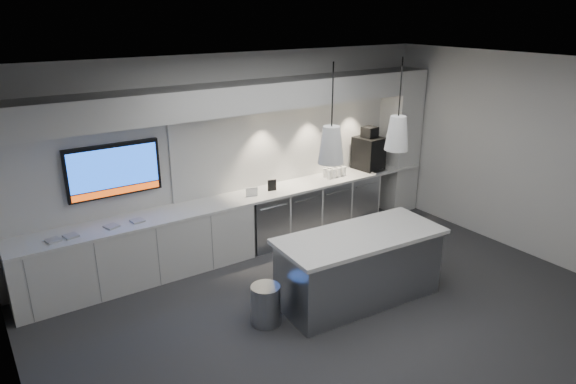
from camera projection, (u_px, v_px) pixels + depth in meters
floor at (337, 312)px, 6.45m from camera, size 7.00×7.00×0.00m
ceiling at (346, 68)px, 5.44m from camera, size 7.00×7.00×0.00m
wall_back at (238, 153)px, 7.90m from camera, size 7.00×0.00×7.00m
wall_front at (546, 294)px, 3.99m from camera, size 7.00×0.00×7.00m
wall_left at (2, 286)px, 4.10m from camera, size 0.00×7.00×7.00m
wall_right at (520, 155)px, 7.78m from camera, size 0.00×7.00×7.00m
back_counter at (249, 196)px, 7.85m from camera, size 6.80×0.65×0.04m
left_base_cabinets at (140, 251)px, 7.08m from camera, size 3.30×0.63×0.86m
fridge_unit_a at (263, 220)px, 8.14m from camera, size 0.60×0.61×0.85m
fridge_unit_b at (296, 212)px, 8.47m from camera, size 0.60×0.61×0.85m
fridge_unit_c at (326, 204)px, 8.80m from camera, size 0.60×0.61×0.85m
fridge_unit_d at (354, 197)px, 9.13m from camera, size 0.60×0.61×0.85m
backsplash at (302, 139)px, 8.49m from camera, size 4.60×0.03×1.30m
soffit at (245, 97)px, 7.36m from camera, size 6.90×0.60×0.40m
column at (399, 141)px, 9.41m from camera, size 0.55×0.55×2.60m
wall_tv at (114, 170)px, 6.84m from camera, size 1.25×0.07×0.72m
island at (359, 267)px, 6.59m from camera, size 2.23×1.07×0.92m
bin at (266, 305)px, 6.14m from camera, size 0.38×0.38×0.50m
coffee_machine at (369, 152)px, 9.05m from camera, size 0.47×0.63×0.76m
sign_black at (272, 185)px, 8.01m from camera, size 0.14×0.04×0.18m
sign_white at (252, 192)px, 7.77m from camera, size 0.18×0.08×0.14m
cup_cluster at (335, 172)px, 8.70m from camera, size 0.40×0.19×0.16m
tray_a at (53, 240)px, 6.29m from camera, size 0.19×0.19×0.02m
tray_b at (71, 236)px, 6.41m from camera, size 0.19×0.19×0.02m
tray_c at (112, 226)px, 6.69m from camera, size 0.20×0.20×0.02m
tray_d at (137, 221)px, 6.87m from camera, size 0.18×0.18×0.02m
pendant_left at (331, 145)px, 5.75m from camera, size 0.30×0.30×1.12m
pendant_right at (397, 133)px, 6.29m from camera, size 0.30×0.30×1.12m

